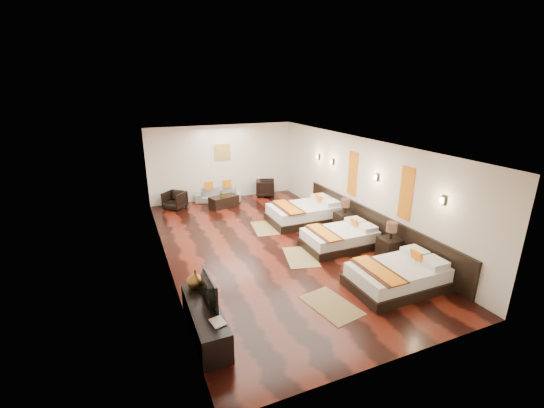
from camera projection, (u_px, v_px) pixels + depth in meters
name	position (u px, v px, depth m)	size (l,w,h in m)	color
floor	(271.00, 245.00, 9.88)	(5.50, 9.50, 0.01)	black
ceiling	(271.00, 143.00, 8.99)	(5.50, 9.50, 0.01)	white
back_wall	(223.00, 163.00, 13.58)	(5.50, 0.01, 2.80)	silver
left_wall	(163.00, 210.00, 8.42)	(0.01, 9.50, 2.80)	silver
right_wall	(359.00, 186.00, 10.45)	(0.01, 9.50, 2.80)	silver
headboard_panel	(372.00, 226.00, 10.04)	(0.08, 6.60, 0.90)	black
bed_near	(398.00, 276.00, 7.78)	(2.06, 1.30, 0.79)	black
bed_mid	(340.00, 238.00, 9.74)	(1.95, 1.23, 0.74)	black
bed_far	(305.00, 213.00, 11.52)	(2.25, 1.42, 0.86)	black
nightstand_a	(390.00, 246.00, 9.05)	(0.49, 0.49, 0.97)	black
nightstand_b	(344.00, 219.00, 10.81)	(0.50, 0.50, 0.99)	black
jute_mat_near	(331.00, 305.00, 7.19)	(0.75, 1.20, 0.01)	olive
jute_mat_mid	(301.00, 257.00, 9.21)	(0.75, 1.20, 0.01)	olive
jute_mat_far	(266.00, 228.00, 11.07)	(0.75, 1.20, 0.01)	olive
tv_console	(205.00, 321.00, 6.29)	(0.50, 1.80, 0.55)	black
tv	(205.00, 290.00, 6.25)	(0.90, 0.12, 0.52)	black
book	(212.00, 324.00, 5.74)	(0.21, 0.28, 0.03)	black
figurine	(195.00, 279.00, 6.76)	(0.34, 0.34, 0.35)	brown
sofa	(219.00, 195.00, 13.58)	(1.69, 0.66, 0.49)	gray
armchair_left	(175.00, 200.00, 12.73)	(0.66, 0.68, 0.62)	black
armchair_right	(265.00, 188.00, 14.18)	(0.69, 0.71, 0.65)	black
coffee_table	(224.00, 201.00, 12.95)	(1.00, 0.50, 0.40)	black
table_plant	(222.00, 193.00, 12.79)	(0.23, 0.20, 0.25)	#2B5B1E
orange_panel_a	(406.00, 193.00, 8.69)	(0.04, 0.40, 1.30)	#D86014
orange_panel_b	(353.00, 174.00, 10.61)	(0.04, 0.40, 1.30)	#D86014
sconce_near	(443.00, 200.00, 7.67)	(0.07, 0.12, 0.18)	black
sconce_mid	(376.00, 177.00, 9.60)	(0.07, 0.12, 0.18)	black
sconce_far	(332.00, 162.00, 11.52)	(0.07, 0.12, 0.18)	black
sconce_lounge	(318.00, 157.00, 12.30)	(0.07, 0.12, 0.18)	black
gold_artwork	(222.00, 152.00, 13.44)	(0.60, 0.04, 0.60)	#AD873F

